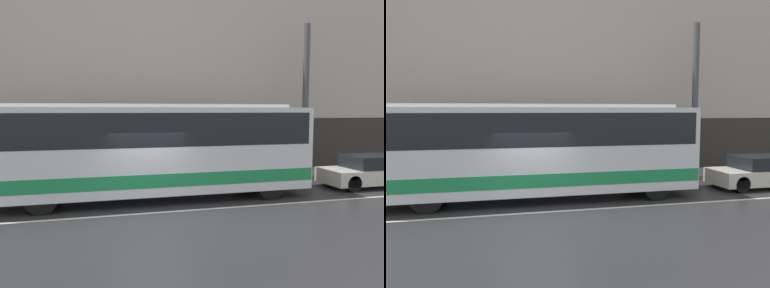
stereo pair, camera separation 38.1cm
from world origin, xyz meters
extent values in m
plane|color=#2D2D30|center=(0.00, 0.00, 0.00)|extent=(60.00, 60.00, 0.00)
cube|color=gray|center=(0.00, 5.18, 0.07)|extent=(60.00, 2.36, 0.13)
cube|color=#B7A899|center=(0.00, 6.51, 6.85)|extent=(60.00, 0.30, 13.69)
cube|color=#2D2B28|center=(0.00, 6.35, 1.40)|extent=(60.00, 0.06, 2.80)
cube|color=beige|center=(0.00, 0.00, 0.00)|extent=(54.00, 0.14, 0.01)
cube|color=white|center=(0.18, 1.79, 1.84)|extent=(11.78, 2.46, 2.97)
cube|color=#1E8C4C|center=(0.18, 1.79, 0.90)|extent=(11.72, 2.49, 0.45)
cube|color=black|center=(0.18, 1.79, 2.58)|extent=(11.43, 2.48, 1.13)
cube|color=orange|center=(6.02, 1.79, 3.13)|extent=(0.12, 1.85, 0.28)
cube|color=white|center=(0.18, 1.79, 3.38)|extent=(10.02, 2.09, 0.12)
cylinder|color=black|center=(4.47, 0.72, 0.51)|extent=(1.02, 0.28, 1.02)
cylinder|color=black|center=(4.47, 2.87, 0.51)|extent=(1.02, 0.28, 1.02)
cylinder|color=black|center=(-3.31, 0.72, 0.51)|extent=(1.02, 0.28, 1.02)
cylinder|color=black|center=(-3.31, 2.87, 0.51)|extent=(1.02, 0.28, 1.02)
cube|color=beige|center=(9.87, 1.79, 0.48)|extent=(4.60, 1.80, 0.61)
cube|color=black|center=(9.76, 1.79, 1.05)|extent=(2.21, 1.62, 0.54)
cylinder|color=black|center=(8.23, 0.99, 0.32)|extent=(0.65, 0.20, 0.65)
cylinder|color=black|center=(8.23, 2.60, 0.32)|extent=(0.65, 0.20, 0.65)
cylinder|color=#4C4C4F|center=(8.32, 4.79, 3.74)|extent=(0.30, 0.30, 7.22)
camera|label=1|loc=(-1.71, -11.46, 3.24)|focal=35.00mm
camera|label=2|loc=(-1.34, -11.56, 3.24)|focal=35.00mm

